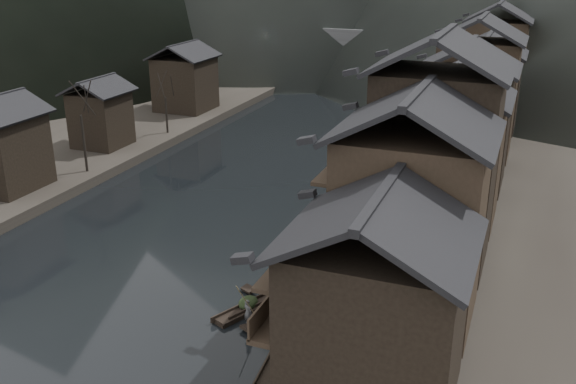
% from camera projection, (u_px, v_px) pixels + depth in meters
% --- Properties ---
extents(water, '(300.00, 300.00, 0.00)m').
position_uv_depth(water, '(142.00, 289.00, 41.98)').
color(water, black).
rests_on(water, ground).
extents(left_bank, '(40.00, 200.00, 1.20)m').
position_uv_depth(left_bank, '(87.00, 106.00, 88.48)').
color(left_bank, '#2D2823').
rests_on(left_bank, ground).
extents(stilt_houses, '(9.00, 67.60, 16.84)m').
position_uv_depth(stilt_houses, '(462.00, 111.00, 49.80)').
color(stilt_houses, black).
rests_on(stilt_houses, ground).
extents(left_houses, '(8.10, 53.20, 8.73)m').
position_uv_depth(left_houses, '(75.00, 111.00, 64.45)').
color(left_houses, black).
rests_on(left_houses, left_bank).
extents(bare_trees, '(3.93, 44.49, 7.86)m').
position_uv_depth(bare_trees, '(36.00, 131.00, 54.81)').
color(bare_trees, black).
rests_on(bare_trees, left_bank).
extents(moored_sampans, '(2.72, 51.39, 0.47)m').
position_uv_depth(moored_sampans, '(375.00, 225.00, 51.24)').
color(moored_sampans, black).
rests_on(moored_sampans, water).
extents(midriver_boats, '(2.49, 19.79, 0.44)m').
position_uv_depth(midriver_boats, '(368.00, 131.00, 77.71)').
color(midriver_boats, black).
rests_on(midriver_boats, water).
extents(stone_bridge, '(40.00, 6.00, 9.00)m').
position_uv_depth(stone_bridge, '(391.00, 54.00, 102.91)').
color(stone_bridge, '#4C4C4F').
rests_on(stone_bridge, ground).
extents(hero_sampan, '(2.99, 5.14, 0.44)m').
position_uv_depth(hero_sampan, '(248.00, 308.00, 39.42)').
color(hero_sampan, black).
rests_on(hero_sampan, water).
extents(cargo_heap, '(1.16, 1.51, 0.69)m').
position_uv_depth(cargo_heap, '(248.00, 298.00, 39.44)').
color(cargo_heap, black).
rests_on(cargo_heap, hero_sampan).
extents(boatman, '(0.70, 0.58, 1.64)m').
position_uv_depth(boatman, '(248.00, 309.00, 37.33)').
color(boatman, '#4D4C4F').
rests_on(boatman, hero_sampan).
extents(bamboo_pole, '(1.10, 1.66, 3.60)m').
position_uv_depth(bamboo_pole, '(250.00, 269.00, 36.34)').
color(bamboo_pole, '#8C7A51').
rests_on(bamboo_pole, boatman).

